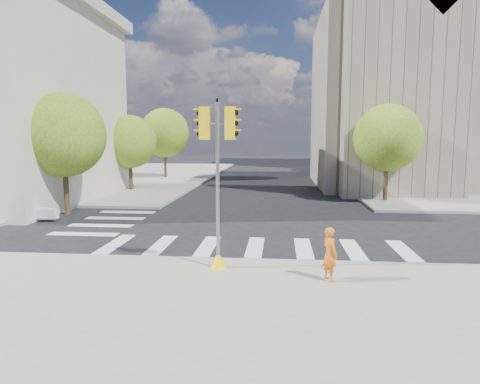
% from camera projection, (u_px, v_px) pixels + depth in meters
% --- Properties ---
extents(ground, '(160.00, 160.00, 0.00)m').
position_uv_depth(ground, '(260.00, 235.00, 17.98)').
color(ground, black).
rests_on(ground, ground).
extents(sidewalk_near, '(30.00, 14.00, 0.15)m').
position_uv_depth(sidewalk_near, '(231.00, 381.00, 7.10)').
color(sidewalk_near, gray).
rests_on(sidewalk_near, ground).
extents(sidewalk_far_right, '(28.00, 40.00, 0.15)m').
position_uv_depth(sidewalk_far_right, '(476.00, 179.00, 41.85)').
color(sidewalk_far_right, gray).
rests_on(sidewalk_far_right, ground).
extents(sidewalk_far_left, '(28.00, 40.00, 0.15)m').
position_uv_depth(sidewalk_far_left, '(83.00, 175.00, 45.45)').
color(sidewalk_far_left, gray).
rests_on(sidewalk_far_left, ground).
extents(civic_building, '(26.00, 16.00, 19.39)m').
position_uv_depth(civic_building, '(464.00, 98.00, 34.54)').
color(civic_building, gray).
rests_on(civic_building, ground).
extents(office_tower, '(20.00, 18.00, 30.00)m').
position_uv_depth(office_tower, '(444.00, 53.00, 55.58)').
color(office_tower, '#9EA0A3').
rests_on(office_tower, ground).
extents(tree_lw_near, '(4.40, 4.40, 6.41)m').
position_uv_depth(tree_lw_near, '(63.00, 135.00, 22.34)').
color(tree_lw_near, '#382616').
rests_on(tree_lw_near, ground).
extents(tree_lw_mid, '(4.00, 4.00, 5.77)m').
position_uv_depth(tree_lw_mid, '(130.00, 142.00, 32.27)').
color(tree_lw_mid, '#382616').
rests_on(tree_lw_mid, ground).
extents(tree_lw_far, '(4.80, 4.80, 6.95)m').
position_uv_depth(tree_lw_far, '(165.00, 133.00, 42.05)').
color(tree_lw_far, '#382616').
rests_on(tree_lw_far, ground).
extents(tree_re_near, '(4.20, 4.20, 6.16)m').
position_uv_depth(tree_re_near, '(388.00, 138.00, 26.67)').
color(tree_re_near, '#382616').
rests_on(tree_re_near, ground).
extents(tree_re_mid, '(4.60, 4.60, 6.66)m').
position_uv_depth(tree_re_mid, '(354.00, 134.00, 38.48)').
color(tree_re_mid, '#382616').
rests_on(tree_re_mid, ground).
extents(tree_re_far, '(4.00, 4.00, 5.88)m').
position_uv_depth(tree_re_far, '(336.00, 139.00, 50.40)').
color(tree_re_far, '#382616').
rests_on(tree_re_far, ground).
extents(lamp_near, '(0.35, 0.18, 8.11)m').
position_uv_depth(lamp_near, '(381.00, 130.00, 30.51)').
color(lamp_near, black).
rests_on(lamp_near, sidewalk_far_right).
extents(lamp_far, '(0.35, 0.18, 8.11)m').
position_uv_depth(lamp_far, '(349.00, 133.00, 44.33)').
color(lamp_far, black).
rests_on(lamp_far, sidewalk_far_right).
extents(traffic_signal, '(1.07, 0.56, 5.06)m').
position_uv_depth(traffic_signal, '(218.00, 197.00, 12.72)').
color(traffic_signal, yellow).
rests_on(traffic_signal, sidewalk_near).
extents(photographer, '(0.59, 0.65, 1.50)m').
position_uv_depth(photographer, '(330.00, 254.00, 11.77)').
color(photographer, orange).
rests_on(photographer, sidewalk_near).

